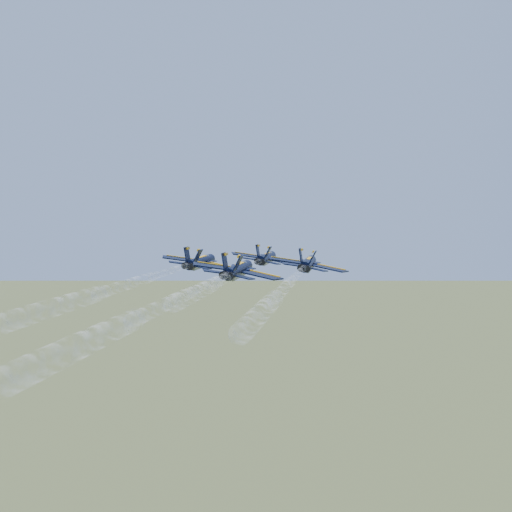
% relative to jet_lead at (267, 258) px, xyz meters
% --- Properties ---
extents(jet_lead, '(13.34, 17.28, 4.09)m').
position_rel_jet_lead_xyz_m(jet_lead, '(0.00, 0.00, 0.00)').
color(jet_lead, black).
extents(jet_left, '(13.34, 17.28, 4.09)m').
position_rel_jet_lead_xyz_m(jet_left, '(-8.89, -11.98, 0.00)').
color(jet_left, black).
extents(jet_right, '(13.34, 17.28, 4.09)m').
position_rel_jet_lead_xyz_m(jet_right, '(9.63, -11.57, 0.00)').
color(jet_right, black).
extents(jet_slot, '(13.34, 17.28, 4.09)m').
position_rel_jet_lead_xyz_m(jet_slot, '(1.52, -25.38, 0.00)').
color(jet_slot, black).
extents(smoke_trail_lead, '(4.71, 49.01, 1.91)m').
position_rel_jet_lead_xyz_m(smoke_trail_lead, '(2.49, -37.60, 0.04)').
color(smoke_trail_lead, white).
extents(smoke_trail_left, '(4.71, 49.01, 1.91)m').
position_rel_jet_lead_xyz_m(smoke_trail_left, '(-6.40, -49.58, 0.04)').
color(smoke_trail_left, white).
extents(smoke_trail_right, '(4.71, 49.01, 1.91)m').
position_rel_jet_lead_xyz_m(smoke_trail_right, '(12.12, -49.18, 0.04)').
color(smoke_trail_right, white).
extents(smoke_trail_slot, '(4.71, 49.01, 1.91)m').
position_rel_jet_lead_xyz_m(smoke_trail_slot, '(4.01, -62.98, 0.04)').
color(smoke_trail_slot, white).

